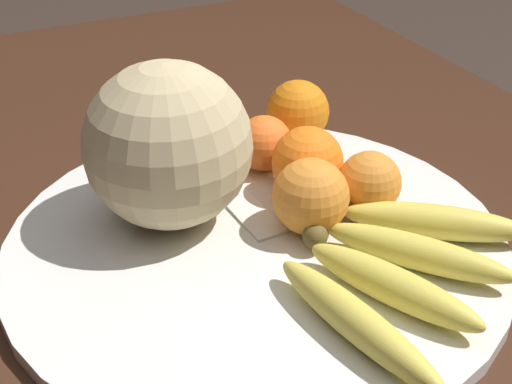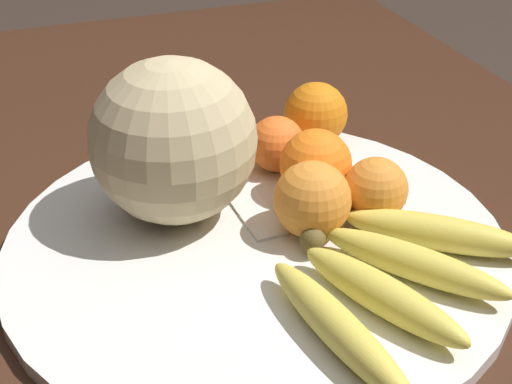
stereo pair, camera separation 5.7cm
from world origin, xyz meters
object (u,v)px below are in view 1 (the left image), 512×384
at_px(orange_front_right, 307,162).
at_px(orange_top_small, 298,111).
at_px(melon, 168,145).
at_px(orange_back_right, 195,133).
at_px(fruit_bowl, 256,243).
at_px(orange_mid_center, 311,197).
at_px(orange_back_left, 369,183).
at_px(kitchen_table, 244,295).
at_px(produce_tag, 253,209).
at_px(orange_front_left, 264,143).
at_px(banana_bunch, 401,266).

xyz_separation_m(orange_front_right, orange_top_small, (0.11, -0.05, -0.00)).
bearing_deg(melon, orange_front_right, -97.65).
bearing_deg(orange_back_right, melon, 146.09).
height_order(fruit_bowl, orange_mid_center, orange_mid_center).
height_order(orange_back_left, orange_back_right, orange_back_right).
xyz_separation_m(fruit_bowl, orange_back_left, (-0.01, -0.12, 0.04)).
bearing_deg(kitchen_table, produce_tag, -157.52).
height_order(orange_back_right, produce_tag, orange_back_right).
distance_m(fruit_bowl, orange_back_left, 0.13).
xyz_separation_m(orange_mid_center, produce_tag, (0.05, 0.03, -0.03)).
bearing_deg(orange_front_left, orange_back_right, 55.98).
distance_m(banana_bunch, orange_front_left, 0.23).
bearing_deg(kitchen_table, orange_top_small, -48.85).
relative_size(melon, orange_back_right, 2.17).
relative_size(melon, produce_tag, 1.57).
bearing_deg(produce_tag, orange_front_right, -87.19).
xyz_separation_m(orange_mid_center, orange_back_left, (0.00, -0.07, -0.01)).
bearing_deg(orange_mid_center, orange_front_right, -26.60).
height_order(melon, orange_front_left, melon).
bearing_deg(orange_back_right, produce_tag, -172.34).
bearing_deg(fruit_bowl, orange_front_left, -29.46).
bearing_deg(melon, kitchen_table, -100.55).
distance_m(orange_back_right, orange_top_small, 0.13).
xyz_separation_m(banana_bunch, orange_top_small, (0.27, -0.04, 0.02)).
bearing_deg(orange_top_small, banana_bunch, 170.66).
distance_m(orange_mid_center, orange_back_left, 0.07).
bearing_deg(fruit_bowl, banana_bunch, -143.30).
xyz_separation_m(fruit_bowl, melon, (0.07, 0.06, 0.09)).
relative_size(kitchen_table, orange_front_right, 18.19).
xyz_separation_m(orange_front_left, orange_back_left, (-0.12, -0.06, 0.00)).
relative_size(orange_back_left, orange_back_right, 0.86).
relative_size(banana_bunch, orange_top_small, 3.37).
bearing_deg(orange_back_left, orange_mid_center, 93.62).
distance_m(fruit_bowl, banana_bunch, 0.14).
distance_m(melon, orange_front_left, 0.14).
relative_size(banana_bunch, orange_back_left, 3.91).
xyz_separation_m(orange_back_left, orange_back_right, (0.16, 0.12, 0.01)).
distance_m(orange_front_left, orange_back_right, 0.08).
relative_size(orange_front_right, orange_back_right, 1.00).
height_order(orange_back_right, orange_top_small, same).
bearing_deg(melon, banana_bunch, -141.60).
relative_size(melon, banana_bunch, 0.65).
xyz_separation_m(orange_mid_center, orange_top_small, (0.16, -0.08, -0.00)).
height_order(banana_bunch, orange_top_small, orange_top_small).
bearing_deg(banana_bunch, orange_back_right, 165.60).
distance_m(kitchen_table, orange_front_left, 0.17).
xyz_separation_m(orange_front_right, orange_back_right, (0.11, 0.08, -0.00)).
distance_m(melon, produce_tag, 0.11).
height_order(melon, orange_mid_center, melon).
xyz_separation_m(melon, orange_top_small, (0.09, -0.18, -0.04)).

